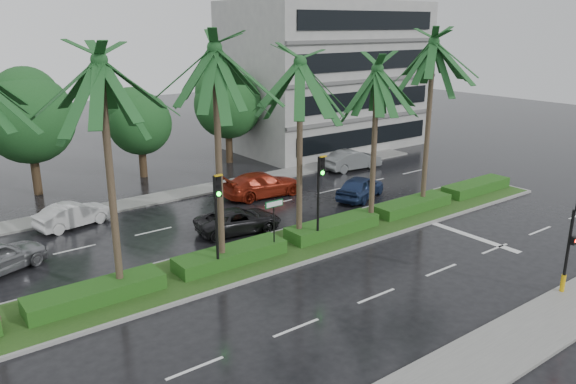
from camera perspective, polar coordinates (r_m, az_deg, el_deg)
ground at (r=26.08m, az=1.03°, el=-6.49°), size 120.00×120.00×0.00m
near_sidewalk at (r=19.97m, az=20.10°, el=-15.21°), size 40.00×2.40×0.12m
far_sidewalk at (r=35.70m, az=-10.94°, el=-0.20°), size 40.00×2.00×0.12m
median at (r=26.78m, az=-0.29°, el=-5.66°), size 36.00×4.00×0.15m
hedge at (r=26.64m, az=-0.29°, el=-4.92°), size 35.20×1.40×0.60m
lane_markings at (r=27.62m, az=6.57°, el=-5.22°), size 34.00×13.06×0.01m
palm_row at (r=24.11m, az=-2.78°, el=12.08°), size 26.30×4.20×10.04m
signal_near at (r=24.15m, az=26.95°, el=-3.96°), size 0.34×0.45×4.36m
signal_median_left at (r=23.15m, az=-7.21°, el=-1.75°), size 0.34×0.42×4.36m
signal_median_right at (r=26.17m, az=3.25°, el=0.55°), size 0.34×0.42×4.36m
street_sign at (r=25.11m, az=-1.42°, el=-2.23°), size 0.95×0.09×2.60m
bg_trees at (r=40.07m, az=-13.70°, el=8.25°), size 32.87×5.45×7.87m
building at (r=48.85m, az=3.79°, el=11.70°), size 16.00×10.00×12.00m
car_white at (r=31.57m, az=-20.94°, el=-2.17°), size 2.13×4.15×1.30m
car_darkgrey at (r=28.88m, az=-5.05°, el=-2.87°), size 2.73×4.71×1.23m
car_red at (r=34.64m, az=-2.59°, el=0.76°), size 2.49×5.29×1.49m
car_blue at (r=34.47m, az=7.36°, el=0.49°), size 3.13×4.52×1.43m
car_grey at (r=41.28m, az=6.57°, el=3.27°), size 1.90×4.53×1.46m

